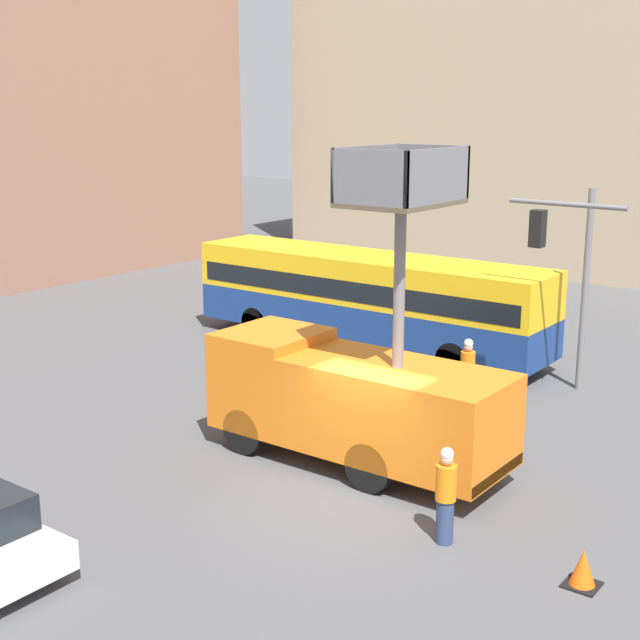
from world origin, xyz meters
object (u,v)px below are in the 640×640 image
Objects in this scene: city_bus at (368,294)px; road_worker_near_truck at (446,496)px; utility_truck at (354,394)px; traffic_cone_near_truck at (583,569)px; traffic_light_pole at (569,261)px; road_worker_directing at (467,373)px.

road_worker_near_truck is (-10.12, -8.51, -0.89)m from city_bus.
traffic_cone_near_truck is (-1.97, -5.97, -1.32)m from utility_truck.
utility_truck reaches higher than traffic_light_pole.
traffic_light_pole is 9.55m from road_worker_near_truck.
utility_truck is at bearing 104.23° from city_bus.
road_worker_near_truck is 2.86× the size of traffic_cone_near_truck.
traffic_cone_near_truck is (-10.06, -11.07, -1.51)m from city_bus.
traffic_light_pole is 8.70× the size of traffic_cone_near_truck.
road_worker_directing is (-2.14, 1.70, -2.85)m from traffic_light_pole.
city_bus is at bearing 47.74° from traffic_cone_near_truck.
utility_truck is 0.57× the size of city_bus.
traffic_light_pole is 3.95m from road_worker_directing.
traffic_light_pole is (-1.13, -7.04, 1.98)m from city_bus.
road_worker_directing reaches higher than road_worker_near_truck.
traffic_light_pole is 3.04× the size of road_worker_near_truck.
utility_truck reaches higher than city_bus.
road_worker_directing is 8.91m from traffic_cone_near_truck.
traffic_light_pole is at bearing -15.58° from utility_truck.
utility_truck is 9.57m from city_bus.
utility_truck is 7.55m from traffic_light_pole.
traffic_cone_near_truck is (0.05, -2.56, -0.62)m from road_worker_near_truck.
city_bus is 15.04m from traffic_cone_near_truck.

